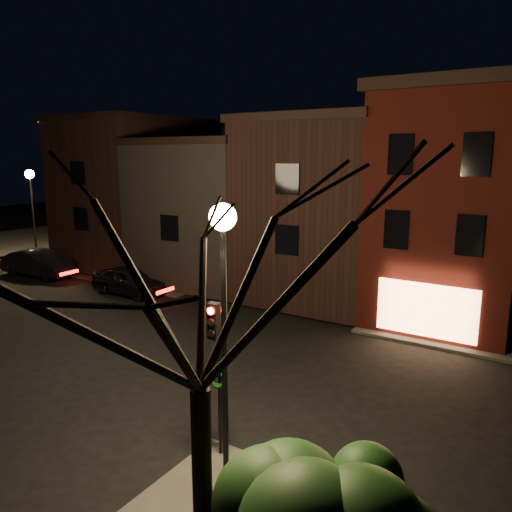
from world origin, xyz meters
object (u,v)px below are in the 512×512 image
at_px(street_lamp_far, 31,191).
at_px(bare_tree_right, 197,248).
at_px(traffic_signal, 217,356).
at_px(parked_car_b, 39,263).
at_px(street_lamp_near, 223,268).
at_px(parked_car_a, 129,281).

relative_size(street_lamp_far, bare_tree_right, 0.76).
relative_size(street_lamp_far, traffic_signal, 1.60).
xyz_separation_m(street_lamp_far, bare_tree_right, (26.50, -14.70, 0.97)).
distance_m(bare_tree_right, parked_car_b, 26.93).
bearing_deg(street_lamp_near, street_lamp_far, 154.17).
bearing_deg(parked_car_a, traffic_signal, -125.21).
relative_size(street_lamp_near, parked_car_a, 1.43).
bearing_deg(parked_car_b, parked_car_a, -95.81).
bearing_deg(parked_car_a, bare_tree_right, -128.99).
height_order(traffic_signal, bare_tree_right, bare_tree_right).
height_order(street_lamp_near, parked_car_a, street_lamp_near).
height_order(traffic_signal, parked_car_b, traffic_signal).
height_order(bare_tree_right, parked_car_b, bare_tree_right).
distance_m(street_lamp_near, parked_car_b, 24.50).
height_order(bare_tree_right, parked_car_a, bare_tree_right).
bearing_deg(bare_tree_right, parked_car_b, 151.48).
bearing_deg(parked_car_b, street_lamp_far, 51.28).
bearing_deg(street_lamp_near, parked_car_a, 143.86).
bearing_deg(parked_car_b, street_lamp_near, -121.13).
xyz_separation_m(street_lamp_far, traffic_signal, (24.60, -11.71, -2.37)).
bearing_deg(traffic_signal, street_lamp_near, -39.37).
height_order(street_lamp_far, traffic_signal, street_lamp_far).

